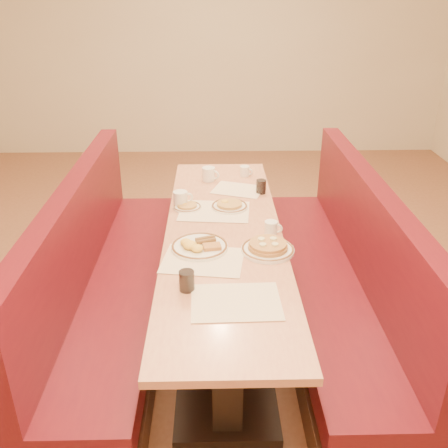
{
  "coord_description": "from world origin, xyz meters",
  "views": [
    {
      "loc": [
        -0.06,
        -2.68,
        2.1
      ],
      "look_at": [
        0.0,
        -0.1,
        0.85
      ],
      "focal_mm": 40.0,
      "sensor_mm": 36.0,
      "label": 1
    }
  ],
  "objects_px": {
    "coffee_mug_c": "(245,171)",
    "soda_tumbler_near": "(187,281)",
    "coffee_mug_d": "(209,174)",
    "coffee_mug_b": "(181,198)",
    "soda_tumbler_mid": "(261,187)",
    "eggs_plate": "(199,246)",
    "coffee_mug_a": "(271,228)",
    "diner_table": "(224,285)",
    "booth_right": "(338,285)",
    "pancake_plate": "(268,248)",
    "booth_left": "(108,288)"
  },
  "relations": [
    {
      "from": "coffee_mug_c",
      "to": "soda_tumbler_near",
      "type": "bearing_deg",
      "value": -79.02
    },
    {
      "from": "coffee_mug_c",
      "to": "coffee_mug_d",
      "type": "relative_size",
      "value": 0.76
    },
    {
      "from": "coffee_mug_b",
      "to": "soda_tumbler_mid",
      "type": "distance_m",
      "value": 0.6
    },
    {
      "from": "eggs_plate",
      "to": "soda_tumbler_mid",
      "type": "height_order",
      "value": "soda_tumbler_mid"
    },
    {
      "from": "coffee_mug_a",
      "to": "soda_tumbler_near",
      "type": "relative_size",
      "value": 1.04
    },
    {
      "from": "diner_table",
      "to": "booth_right",
      "type": "bearing_deg",
      "value": 0.0
    },
    {
      "from": "pancake_plate",
      "to": "coffee_mug_a",
      "type": "bearing_deg",
      "value": 78.63
    },
    {
      "from": "booth_left",
      "to": "booth_right",
      "type": "xyz_separation_m",
      "value": [
        1.46,
        0.0,
        0.0
      ]
    },
    {
      "from": "diner_table",
      "to": "coffee_mug_a",
      "type": "relative_size",
      "value": 23.09
    },
    {
      "from": "coffee_mug_a",
      "to": "pancake_plate",
      "type": "bearing_deg",
      "value": -87.97
    },
    {
      "from": "booth_left",
      "to": "soda_tumbler_mid",
      "type": "bearing_deg",
      "value": 31.22
    },
    {
      "from": "coffee_mug_a",
      "to": "soda_tumbler_mid",
      "type": "distance_m",
      "value": 0.65
    },
    {
      "from": "soda_tumbler_near",
      "to": "diner_table",
      "type": "bearing_deg",
      "value": 72.94
    },
    {
      "from": "booth_right",
      "to": "soda_tumbler_near",
      "type": "xyz_separation_m",
      "value": [
        -0.93,
        -0.63,
        0.44
      ]
    },
    {
      "from": "booth_left",
      "to": "eggs_plate",
      "type": "distance_m",
      "value": 0.75
    },
    {
      "from": "pancake_plate",
      "to": "coffee_mug_d",
      "type": "xyz_separation_m",
      "value": [
        -0.33,
        1.12,
        0.03
      ]
    },
    {
      "from": "booth_left",
      "to": "coffee_mug_c",
      "type": "relative_size",
      "value": 24.97
    },
    {
      "from": "booth_left",
      "to": "soda_tumbler_mid",
      "type": "relative_size",
      "value": 25.48
    },
    {
      "from": "diner_table",
      "to": "coffee_mug_a",
      "type": "bearing_deg",
      "value": -7.53
    },
    {
      "from": "pancake_plate",
      "to": "soda_tumbler_mid",
      "type": "height_order",
      "value": "soda_tumbler_mid"
    },
    {
      "from": "coffee_mug_a",
      "to": "booth_right",
      "type": "bearing_deg",
      "value": 18.17
    },
    {
      "from": "coffee_mug_a",
      "to": "eggs_plate",
      "type": "bearing_deg",
      "value": -144.01
    },
    {
      "from": "coffee_mug_c",
      "to": "coffee_mug_d",
      "type": "height_order",
      "value": "coffee_mug_d"
    },
    {
      "from": "eggs_plate",
      "to": "booth_right",
      "type": "bearing_deg",
      "value": 13.79
    },
    {
      "from": "booth_left",
      "to": "booth_right",
      "type": "relative_size",
      "value": 1.0
    },
    {
      "from": "coffee_mug_d",
      "to": "soda_tumbler_near",
      "type": "distance_m",
      "value": 1.5
    },
    {
      "from": "diner_table",
      "to": "soda_tumbler_mid",
      "type": "xyz_separation_m",
      "value": [
        0.28,
        0.61,
        0.42
      ]
    },
    {
      "from": "coffee_mug_c",
      "to": "soda_tumbler_near",
      "type": "height_order",
      "value": "soda_tumbler_near"
    },
    {
      "from": "booth_left",
      "to": "soda_tumbler_mid",
      "type": "height_order",
      "value": "booth_left"
    },
    {
      "from": "soda_tumbler_near",
      "to": "coffee_mug_b",
      "type": "bearing_deg",
      "value": 94.64
    },
    {
      "from": "eggs_plate",
      "to": "soda_tumbler_mid",
      "type": "bearing_deg",
      "value": 62.94
    },
    {
      "from": "coffee_mug_b",
      "to": "coffee_mug_d",
      "type": "bearing_deg",
      "value": 51.99
    },
    {
      "from": "pancake_plate",
      "to": "soda_tumbler_near",
      "type": "height_order",
      "value": "soda_tumbler_near"
    },
    {
      "from": "pancake_plate",
      "to": "eggs_plate",
      "type": "bearing_deg",
      "value": 174.76
    },
    {
      "from": "coffee_mug_d",
      "to": "booth_left",
      "type": "bearing_deg",
      "value": -102.03
    },
    {
      "from": "booth_right",
      "to": "pancake_plate",
      "type": "distance_m",
      "value": 0.69
    },
    {
      "from": "pancake_plate",
      "to": "coffee_mug_b",
      "type": "relative_size",
      "value": 2.2
    },
    {
      "from": "soda_tumbler_mid",
      "to": "coffee_mug_b",
      "type": "bearing_deg",
      "value": -158.86
    },
    {
      "from": "coffee_mug_d",
      "to": "soda_tumbler_mid",
      "type": "bearing_deg",
      "value": -10.32
    },
    {
      "from": "eggs_plate",
      "to": "soda_tumbler_near",
      "type": "relative_size",
      "value": 3.1
    },
    {
      "from": "diner_table",
      "to": "booth_right",
      "type": "height_order",
      "value": "booth_right"
    },
    {
      "from": "booth_right",
      "to": "coffee_mug_b",
      "type": "distance_m",
      "value": 1.17
    },
    {
      "from": "coffee_mug_c",
      "to": "booth_right",
      "type": "bearing_deg",
      "value": -36.2
    },
    {
      "from": "pancake_plate",
      "to": "coffee_mug_d",
      "type": "distance_m",
      "value": 1.17
    },
    {
      "from": "diner_table",
      "to": "pancake_plate",
      "type": "distance_m",
      "value": 0.53
    },
    {
      "from": "coffee_mug_a",
      "to": "soda_tumbler_mid",
      "type": "bearing_deg",
      "value": 103.68
    },
    {
      "from": "coffee_mug_c",
      "to": "soda_tumbler_mid",
      "type": "height_order",
      "value": "soda_tumbler_mid"
    },
    {
      "from": "soda_tumbler_mid",
      "to": "booth_left",
      "type": "bearing_deg",
      "value": -148.78
    },
    {
      "from": "booth_left",
      "to": "eggs_plate",
      "type": "height_order",
      "value": "booth_left"
    },
    {
      "from": "diner_table",
      "to": "pancake_plate",
      "type": "height_order",
      "value": "pancake_plate"
    }
  ]
}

